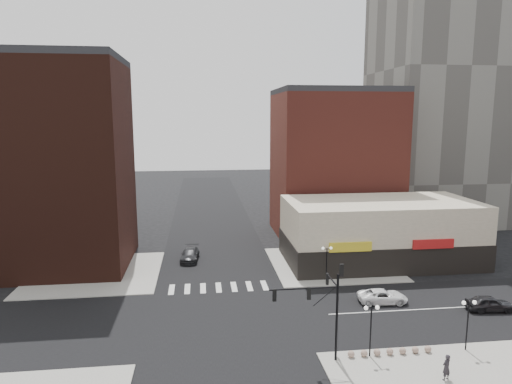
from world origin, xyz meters
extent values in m
plane|color=black|center=(0.00, 0.00, 0.00)|extent=(240.00, 240.00, 0.00)
cube|color=black|center=(0.00, 0.00, 0.01)|extent=(200.00, 14.00, 0.02)
cube|color=black|center=(0.00, 0.00, 0.01)|extent=(14.00, 200.00, 0.02)
cube|color=gray|center=(-14.50, 14.50, 0.06)|extent=(15.00, 15.00, 0.12)
cube|color=gray|center=(14.50, 14.50, 0.06)|extent=(15.00, 15.00, 0.12)
cube|color=#331710|center=(-19.00, 18.50, 12.50)|extent=(16.00, 15.00, 25.00)
cube|color=#331710|center=(-32.00, 34.00, 6.00)|extent=(20.00, 18.00, 12.00)
cube|color=maroon|center=(19.00, 29.50, 11.00)|extent=(18.00, 15.00, 22.00)
cube|color=#47443F|center=(60.00, 56.00, 41.00)|extent=(18.00, 18.00, 82.00)
cube|color=beige|center=(21.00, 15.00, 4.00)|extent=(24.00, 12.00, 8.00)
cube|color=black|center=(21.00, 15.00, 1.70)|extent=(24.20, 12.20, 3.40)
cylinder|color=black|center=(8.20, -8.20, 3.50)|extent=(0.18, 0.18, 7.00)
cylinder|color=black|center=(5.60, -8.20, 6.00)|extent=(5.20, 0.11, 0.11)
cylinder|color=black|center=(7.20, -8.20, 5.30)|extent=(1.72, 0.06, 1.46)
cylinder|color=black|center=(8.20, -6.70, 6.00)|extent=(0.11, 3.00, 0.11)
cube|color=black|center=(3.40, -8.20, 5.60)|extent=(0.28, 0.18, 0.95)
sphere|color=red|center=(3.40, -8.20, 5.90)|extent=(0.16, 0.16, 0.16)
cube|color=black|center=(6.00, -8.20, 5.60)|extent=(0.28, 0.18, 0.95)
sphere|color=red|center=(6.00, -8.20, 5.90)|extent=(0.16, 0.16, 0.16)
cube|color=black|center=(8.20, -5.40, 5.60)|extent=(0.18, 0.28, 0.95)
sphere|color=red|center=(8.20, -5.40, 5.90)|extent=(0.16, 0.16, 0.16)
cube|color=black|center=(8.45, -8.20, 7.30)|extent=(0.28, 0.18, 0.95)
sphere|color=red|center=(8.45, -8.20, 7.60)|extent=(0.16, 0.16, 0.16)
cylinder|color=black|center=(11.00, -8.00, 2.12)|extent=(0.11, 0.11, 4.00)
cylinder|color=black|center=(11.00, -8.00, 4.02)|extent=(0.90, 0.06, 0.06)
sphere|color=white|center=(10.55, -8.00, 4.12)|extent=(0.32, 0.32, 0.32)
sphere|color=white|center=(11.45, -8.00, 4.12)|extent=(0.32, 0.32, 0.32)
cylinder|color=black|center=(19.00, -8.00, 2.12)|extent=(0.11, 0.11, 4.00)
cylinder|color=black|center=(19.00, -8.00, 4.02)|extent=(0.90, 0.06, 0.06)
sphere|color=white|center=(18.55, -8.00, 4.12)|extent=(0.32, 0.32, 0.32)
sphere|color=white|center=(19.45, -8.00, 4.12)|extent=(0.32, 0.32, 0.32)
cylinder|color=black|center=(12.00, 8.00, 2.12)|extent=(0.11, 0.11, 4.00)
cylinder|color=black|center=(12.00, 8.00, 4.02)|extent=(0.90, 0.06, 0.06)
sphere|color=white|center=(11.55, 8.00, 4.12)|extent=(0.32, 0.32, 0.32)
sphere|color=white|center=(12.45, 8.00, 4.12)|extent=(0.32, 0.32, 0.32)
sphere|color=#916F64|center=(9.50, -8.00, 0.39)|extent=(0.53, 0.53, 0.53)
sphere|color=#916F64|center=(10.55, -8.00, 0.39)|extent=(0.53, 0.53, 0.53)
sphere|color=#916F64|center=(11.60, -8.00, 0.39)|extent=(0.53, 0.53, 0.53)
sphere|color=#916F64|center=(12.65, -8.00, 0.39)|extent=(0.53, 0.53, 0.53)
sphere|color=#916F64|center=(13.70, -8.00, 0.39)|extent=(0.53, 0.53, 0.53)
sphere|color=#916F64|center=(14.75, -8.00, 0.39)|extent=(0.53, 0.53, 0.53)
sphere|color=#916F64|center=(15.80, -8.00, 0.39)|extent=(0.53, 0.53, 0.53)
imported|color=white|center=(16.18, 2.04, 0.69)|extent=(5.08, 2.59, 1.37)
imported|color=black|center=(25.66, -1.07, 0.75)|extent=(4.56, 2.20, 1.50)
imported|color=black|center=(-3.40, 18.33, 0.77)|extent=(2.64, 5.49, 1.54)
imported|color=#262328|center=(15.16, -11.79, 1.08)|extent=(0.82, 0.68, 1.92)
camera|label=1|loc=(-1.86, -39.67, 18.60)|focal=32.00mm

